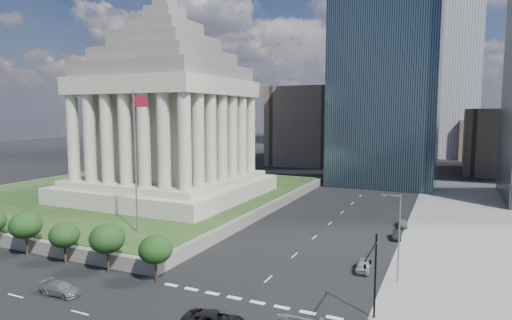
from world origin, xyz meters
The scene contains 15 objects.
ground centered at (0.00, 100.00, 0.00)m, with size 500.00×500.00×0.00m, color black.
plaza_terrace centered at (-45.00, 50.00, 0.90)m, with size 66.00×70.00×1.80m, color #645F56.
plaza_lawn centered at (-45.00, 50.00, 1.85)m, with size 64.00×68.00×0.10m, color #1B3315.
war_memorial centered at (-34.00, 48.00, 21.40)m, with size 34.00×34.00×39.00m, color #A49C8A, non-canonical shape.
flagpole centered at (-21.83, 24.00, 13.11)m, with size 2.52×0.24×20.00m.
tree_row centered at (-35.50, 14.00, 3.00)m, with size 53.00×4.00×6.00m, color black, non-canonical shape.
midrise_glass centered at (2.00, 95.00, 30.00)m, with size 26.00×26.00×60.00m, color black.
building_filler_ne centered at (32.00, 130.00, 10.00)m, with size 20.00×30.00×20.00m, color brown.
building_filler_nw centered at (-30.00, 130.00, 14.00)m, with size 24.00×30.00×28.00m, color brown.
traffic_signal_ne centered at (12.50, 13.70, 5.25)m, with size 0.30×5.74×8.00m.
street_lamp_north centered at (13.33, 25.00, 5.66)m, with size 2.13×0.22×10.00m.
suv_grey centered at (-17.97, 7.14, 0.66)m, with size 1.86×4.58×1.33m, color slate.
parked_sedan_near centered at (9.36, 27.09, 0.69)m, with size 4.07×1.64×1.39m, color gray.
parked_sedan_mid centered at (11.50, 42.34, 0.61)m, with size 3.72×1.30×1.23m, color black.
parked_sedan_far centered at (11.50, 49.78, 0.66)m, with size 3.86×1.55×1.31m, color slate.
Camera 1 is at (18.23, -23.10, 18.82)m, focal length 30.00 mm.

